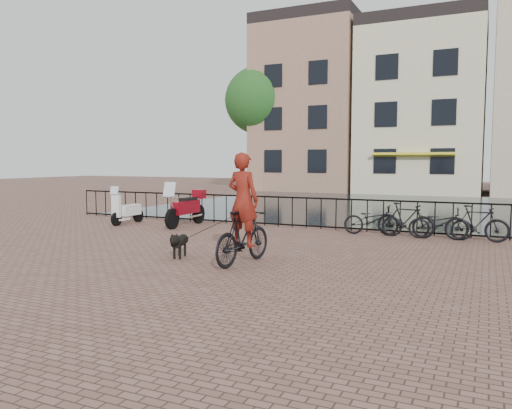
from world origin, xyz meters
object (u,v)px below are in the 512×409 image
at_px(cyclist, 243,215).
at_px(motorcycle, 186,203).
at_px(dog, 180,244).
at_px(scooter, 127,204).

height_order(cyclist, motorcycle, cyclist).
height_order(dog, motorcycle, motorcycle).
xyz_separation_m(cyclist, dog, (-1.64, 0.02, -0.76)).
height_order(cyclist, dog, cyclist).
bearing_deg(scooter, motorcycle, 9.11).
xyz_separation_m(motorcycle, scooter, (-2.19, -0.36, -0.09)).
relative_size(dog, motorcycle, 0.43).
distance_m(dog, scooter, 6.75).
bearing_deg(scooter, dog, -40.92).
xyz_separation_m(cyclist, scooter, (-6.75, 4.41, -0.37)).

